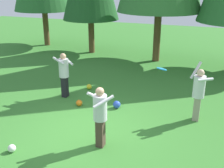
{
  "coord_description": "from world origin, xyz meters",
  "views": [
    {
      "loc": [
        3.04,
        -6.13,
        3.98
      ],
      "look_at": [
        0.32,
        1.15,
        1.05
      ],
      "focal_mm": 44.96,
      "sensor_mm": 36.0,
      "label": 1
    }
  ],
  "objects_px": {
    "person_thrower": "(199,91)",
    "ball_white": "(12,148)",
    "person_catcher": "(100,113)",
    "frisbee": "(162,69)",
    "ball_blue": "(117,105)",
    "ball_orange": "(79,103)",
    "person_bystander": "(64,71)",
    "ball_yellow": "(89,87)"
  },
  "relations": [
    {
      "from": "person_catcher",
      "to": "ball_orange",
      "type": "bearing_deg",
      "value": 81.39
    },
    {
      "from": "person_thrower",
      "to": "person_catcher",
      "type": "xyz_separation_m",
      "value": [
        -2.13,
        -2.29,
        -0.01
      ]
    },
    {
      "from": "person_thrower",
      "to": "frisbee",
      "type": "relative_size",
      "value": 4.66
    },
    {
      "from": "person_thrower",
      "to": "person_catcher",
      "type": "relative_size",
      "value": 1.11
    },
    {
      "from": "person_catcher",
      "to": "ball_white",
      "type": "bearing_deg",
      "value": 159.91
    },
    {
      "from": "person_catcher",
      "to": "ball_white",
      "type": "distance_m",
      "value": 2.33
    },
    {
      "from": "frisbee",
      "to": "ball_blue",
      "type": "height_order",
      "value": "frisbee"
    },
    {
      "from": "ball_white",
      "to": "frisbee",
      "type": "bearing_deg",
      "value": 36.65
    },
    {
      "from": "person_thrower",
      "to": "ball_orange",
      "type": "height_order",
      "value": "person_thrower"
    },
    {
      "from": "person_thrower",
      "to": "ball_yellow",
      "type": "xyz_separation_m",
      "value": [
        -4.04,
        1.15,
        -0.85
      ]
    },
    {
      "from": "frisbee",
      "to": "ball_blue",
      "type": "xyz_separation_m",
      "value": [
        -1.55,
        0.92,
        -1.66
      ]
    },
    {
      "from": "person_thrower",
      "to": "ball_orange",
      "type": "xyz_separation_m",
      "value": [
        -3.72,
        -0.34,
        -0.84
      ]
    },
    {
      "from": "person_catcher",
      "to": "ball_white",
      "type": "height_order",
      "value": "person_catcher"
    },
    {
      "from": "ball_blue",
      "to": "frisbee",
      "type": "bearing_deg",
      "value": -30.5
    },
    {
      "from": "person_bystander",
      "to": "ball_yellow",
      "type": "xyz_separation_m",
      "value": [
        0.51,
        0.94,
        -0.84
      ]
    },
    {
      "from": "ball_blue",
      "to": "ball_white",
      "type": "bearing_deg",
      "value": -115.88
    },
    {
      "from": "frisbee",
      "to": "person_catcher",
      "type": "bearing_deg",
      "value": -132.27
    },
    {
      "from": "frisbee",
      "to": "ball_orange",
      "type": "height_order",
      "value": "frisbee"
    },
    {
      "from": "person_bystander",
      "to": "ball_orange",
      "type": "xyz_separation_m",
      "value": [
        0.83,
        -0.55,
        -0.84
      ]
    },
    {
      "from": "person_bystander",
      "to": "frisbee",
      "type": "bearing_deg",
      "value": 0.0
    },
    {
      "from": "ball_orange",
      "to": "person_thrower",
      "type": "bearing_deg",
      "value": 5.18
    },
    {
      "from": "ball_white",
      "to": "ball_orange",
      "type": "distance_m",
      "value": 2.98
    },
    {
      "from": "person_catcher",
      "to": "ball_blue",
      "type": "xyz_separation_m",
      "value": [
        -0.36,
        2.23,
        -0.81
      ]
    },
    {
      "from": "person_bystander",
      "to": "ball_white",
      "type": "relative_size",
      "value": 8.15
    },
    {
      "from": "ball_white",
      "to": "ball_orange",
      "type": "xyz_separation_m",
      "value": [
        0.35,
        2.96,
        0.01
      ]
    },
    {
      "from": "person_thrower",
      "to": "person_bystander",
      "type": "height_order",
      "value": "person_thrower"
    },
    {
      "from": "person_bystander",
      "to": "frisbee",
      "type": "xyz_separation_m",
      "value": [
        3.61,
        -1.18,
        0.84
      ]
    },
    {
      "from": "frisbee",
      "to": "person_bystander",
      "type": "bearing_deg",
      "value": 161.87
    },
    {
      "from": "person_catcher",
      "to": "frisbee",
      "type": "xyz_separation_m",
      "value": [
        1.19,
        1.31,
        0.85
      ]
    },
    {
      "from": "ball_yellow",
      "to": "ball_orange",
      "type": "distance_m",
      "value": 1.52
    },
    {
      "from": "ball_white",
      "to": "person_thrower",
      "type": "bearing_deg",
      "value": 39.05
    },
    {
      "from": "person_catcher",
      "to": "frisbee",
      "type": "relative_size",
      "value": 4.21
    },
    {
      "from": "ball_white",
      "to": "ball_blue",
      "type": "bearing_deg",
      "value": 64.12
    },
    {
      "from": "person_thrower",
      "to": "ball_yellow",
      "type": "relative_size",
      "value": 8.7
    },
    {
      "from": "frisbee",
      "to": "ball_yellow",
      "type": "height_order",
      "value": "frisbee"
    },
    {
      "from": "person_thrower",
      "to": "ball_white",
      "type": "relative_size",
      "value": 8.97
    },
    {
      "from": "person_thrower",
      "to": "person_catcher",
      "type": "distance_m",
      "value": 3.13
    },
    {
      "from": "person_catcher",
      "to": "frisbee",
      "type": "height_order",
      "value": "frisbee"
    },
    {
      "from": "frisbee",
      "to": "ball_yellow",
      "type": "relative_size",
      "value": 1.87
    },
    {
      "from": "person_bystander",
      "to": "ball_orange",
      "type": "relative_size",
      "value": 7.61
    },
    {
      "from": "ball_yellow",
      "to": "frisbee",
      "type": "bearing_deg",
      "value": -34.38
    },
    {
      "from": "person_bystander",
      "to": "ball_white",
      "type": "height_order",
      "value": "person_bystander"
    }
  ]
}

